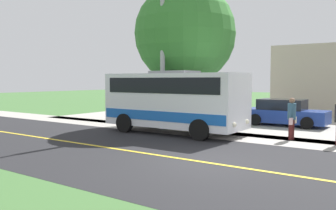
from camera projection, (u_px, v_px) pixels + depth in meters
name	position (u px, v px, depth m)	size (l,w,h in m)	color
ground_plane	(202.00, 162.00, 10.94)	(120.00, 120.00, 0.00)	#3D6633
road_surface	(202.00, 162.00, 10.94)	(8.00, 100.00, 0.01)	black
sidewalk	(262.00, 139.00, 15.19)	(2.40, 100.00, 0.01)	#9E9991
road_centre_line	(202.00, 162.00, 10.94)	(0.16, 100.00, 0.00)	gold
shuttle_bus_front	(175.00, 99.00, 16.82)	(2.68, 6.79, 2.93)	white
pedestrian_waiting	(292.00, 117.00, 14.93)	(0.72, 0.34, 1.77)	#4C1919
street_light_pole	(161.00, 36.00, 17.50)	(1.97, 0.24, 8.46)	#9E9EA3
parked_car_near	(285.00, 113.00, 19.61)	(2.03, 4.41, 1.45)	navy
tree_curbside	(185.00, 34.00, 19.65)	(5.57, 5.57, 7.83)	brown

